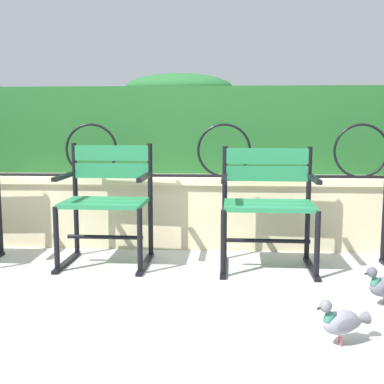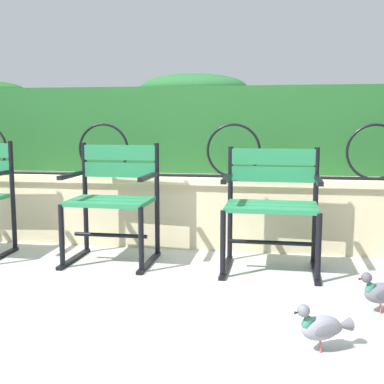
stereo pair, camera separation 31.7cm
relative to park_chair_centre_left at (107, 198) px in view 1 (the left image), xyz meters
The scene contains 7 objects.
ground_plane 0.87m from the park_chair_centre_left, 33.65° to the right, with size 60.00×60.00×0.00m, color #ADADA8.
stone_wall 0.84m from the park_chair_centre_left, 41.08° to the left, with size 7.36×0.41×0.56m.
iron_arch_fence 0.64m from the park_chair_centre_left, 53.25° to the left, with size 6.82×0.02×0.42m.
hedge_row 1.25m from the park_chair_centre_left, 58.51° to the left, with size 7.21×0.52×0.84m.
park_chair_centre_left is the anchor object (origin of this frame).
park_chair_centre_right 1.12m from the park_chair_centre_left, ahead, with size 0.64×0.53×0.82m.
pigeon_near_chairs 1.89m from the park_chair_centre_left, 43.04° to the right, with size 0.27×0.19×0.22m.
Camera 1 is at (0.21, -3.06, 1.00)m, focal length 47.33 mm.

